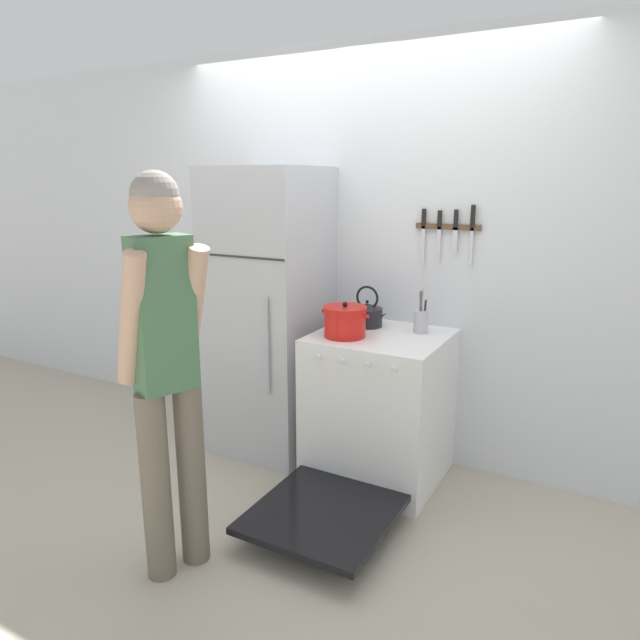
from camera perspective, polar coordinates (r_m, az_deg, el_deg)
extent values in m
plane|color=#B2A893|center=(4.00, 3.73, -11.96)|extent=(14.00, 14.00, 0.00)
cube|color=silver|center=(3.66, 4.25, 6.51)|extent=(10.00, 0.06, 2.55)
cube|color=#B7BABF|center=(3.66, -5.08, 0.69)|extent=(0.65, 0.63, 1.82)
cube|color=#2D2D2D|center=(3.34, -8.26, 6.29)|extent=(0.64, 0.01, 0.01)
cylinder|color=#B2B5BA|center=(3.32, -5.29, -2.69)|extent=(0.02, 0.02, 0.58)
cube|color=white|center=(3.42, 5.95, -8.57)|extent=(0.73, 0.69, 0.88)
cube|color=black|center=(3.28, 6.14, -1.62)|extent=(0.72, 0.68, 0.02)
cube|color=black|center=(3.16, 3.65, -10.72)|extent=(0.63, 0.05, 0.66)
cylinder|color=black|center=(3.22, 2.49, -1.71)|extent=(0.22, 0.22, 0.01)
cylinder|color=black|center=(3.10, 7.96, -2.48)|extent=(0.22, 0.22, 0.01)
cylinder|color=black|center=(3.46, 4.52, -0.62)|extent=(0.22, 0.22, 0.01)
cylinder|color=black|center=(3.35, 9.67, -1.30)|extent=(0.22, 0.22, 0.01)
cylinder|color=silver|center=(3.08, -0.26, -3.74)|extent=(0.04, 0.02, 0.04)
cylinder|color=silver|center=(3.01, 2.18, -4.15)|extent=(0.04, 0.02, 0.04)
cylinder|color=silver|center=(2.96, 4.72, -4.56)|extent=(0.04, 0.02, 0.04)
cylinder|color=silver|center=(2.90, 7.37, -4.98)|extent=(0.04, 0.02, 0.04)
cube|color=black|center=(3.01, 0.31, -18.80)|extent=(0.67, 0.70, 0.04)
cube|color=#99999E|center=(3.36, 5.35, -9.76)|extent=(0.59, 0.38, 0.01)
cylinder|color=red|center=(3.20, 2.50, -0.31)|extent=(0.23, 0.23, 0.16)
cylinder|color=red|center=(3.18, 2.52, 1.20)|extent=(0.25, 0.25, 0.02)
sphere|color=black|center=(3.18, 2.52, 1.57)|extent=(0.03, 0.03, 0.03)
cylinder|color=red|center=(3.25, 0.47, 0.89)|extent=(0.03, 0.02, 0.02)
cylinder|color=red|center=(3.14, 4.63, 0.37)|extent=(0.03, 0.02, 0.02)
cylinder|color=black|center=(3.45, 4.71, 0.30)|extent=(0.19, 0.19, 0.11)
cone|color=black|center=(3.43, 4.73, 1.44)|extent=(0.18, 0.18, 0.03)
sphere|color=black|center=(3.42, 4.74, 1.83)|extent=(0.02, 0.02, 0.02)
cone|color=black|center=(3.41, 6.07, 0.31)|extent=(0.10, 0.03, 0.09)
torus|color=black|center=(3.42, 4.75, 2.24)|extent=(0.14, 0.01, 0.14)
cylinder|color=#B7BABF|center=(3.33, 10.05, -0.16)|extent=(0.08, 0.08, 0.13)
cylinder|color=#9E7547|center=(3.32, 10.12, 0.98)|extent=(0.02, 0.05, 0.21)
cylinder|color=#232326|center=(3.31, 10.42, 0.54)|extent=(0.01, 0.04, 0.17)
cylinder|color=#B2B5BA|center=(3.31, 10.01, 1.21)|extent=(0.04, 0.02, 0.24)
cylinder|color=#4C4C51|center=(3.29, 10.02, 0.99)|extent=(0.01, 0.03, 0.23)
cylinder|color=#6B6051|center=(2.69, -16.08, -15.77)|extent=(0.13, 0.13, 0.87)
cylinder|color=#6B6051|center=(2.76, -12.70, -14.82)|extent=(0.13, 0.13, 0.87)
cube|color=#47704C|center=(2.45, -15.44, 0.52)|extent=(0.22, 0.28, 0.65)
cylinder|color=tan|center=(2.40, -18.35, 0.03)|extent=(0.28, 0.18, 0.58)
cylinder|color=tan|center=(2.51, -12.65, 0.99)|extent=(0.28, 0.18, 0.58)
sphere|color=tan|center=(2.39, -16.13, 10.79)|extent=(0.21, 0.21, 0.21)
sphere|color=gray|center=(2.39, -16.21, 11.92)|extent=(0.19, 0.19, 0.19)
cube|color=brown|center=(3.40, 12.66, 9.08)|extent=(0.38, 0.02, 0.03)
cube|color=silver|center=(3.45, 10.23, 7.30)|extent=(0.02, 0.00, 0.23)
cube|color=black|center=(3.43, 10.34, 10.06)|extent=(0.02, 0.02, 0.10)
cube|color=silver|center=(3.42, 11.76, 7.38)|extent=(0.02, 0.00, 0.21)
cube|color=black|center=(3.40, 11.88, 9.90)|extent=(0.02, 0.02, 0.09)
cube|color=silver|center=(3.39, 13.33, 7.78)|extent=(0.03, 0.00, 0.15)
cube|color=black|center=(3.38, 13.44, 9.85)|extent=(0.02, 0.02, 0.10)
cube|color=silver|center=(3.37, 14.86, 6.95)|extent=(0.02, 0.00, 0.23)
cube|color=black|center=(3.35, 15.04, 9.96)|extent=(0.02, 0.02, 0.13)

